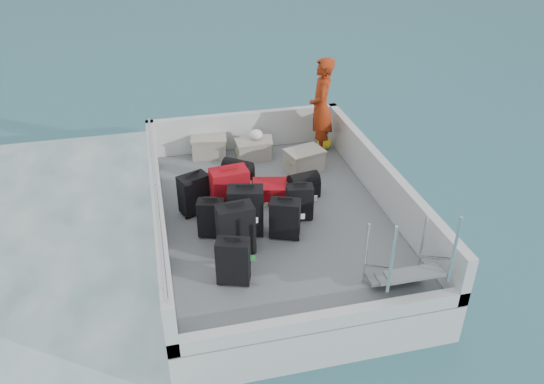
{
  "coord_description": "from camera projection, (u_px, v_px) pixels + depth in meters",
  "views": [
    {
      "loc": [
        -1.63,
        -6.62,
        5.1
      ],
      "look_at": [
        -0.04,
        0.04,
        1.0
      ],
      "focal_mm": 35.0,
      "sensor_mm": 36.0,
      "label": 1
    }
  ],
  "objects": [
    {
      "name": "suitcase_1",
      "position": [
        211.0,
        219.0,
        7.53
      ],
      "size": [
        0.43,
        0.31,
        0.57
      ],
      "primitive_type": "cube",
      "rotation": [
        0.0,
        0.0,
        -0.28
      ],
      "color": "black",
      "rests_on": "deck"
    },
    {
      "name": "suitcase_8",
      "position": [
        274.0,
        191.0,
        8.5
      ],
      "size": [
        0.75,
        0.57,
        0.26
      ],
      "primitive_type": "cube",
      "rotation": [
        0.0,
        0.0,
        1.36
      ],
      "color": "#A80C16",
      "rests_on": "deck"
    },
    {
      "name": "suitcase_7",
      "position": [
        299.0,
        202.0,
        7.92
      ],
      "size": [
        0.42,
        0.28,
        0.56
      ],
      "primitive_type": "cube",
      "rotation": [
        0.0,
        0.0,
        -0.14
      ],
      "color": "black",
      "rests_on": "deck"
    },
    {
      "name": "duffel_1",
      "position": [
        238.0,
        174.0,
        8.93
      ],
      "size": [
        0.57,
        0.54,
        0.32
      ],
      "primitive_type": null,
      "rotation": [
        0.0,
        0.0,
        -0.68
      ],
      "color": "black",
      "rests_on": "deck"
    },
    {
      "name": "suitcase_5",
      "position": [
        230.0,
        192.0,
        7.98
      ],
      "size": [
        0.58,
        0.39,
        0.76
      ],
      "primitive_type": "cube",
      "rotation": [
        0.0,
        0.0,
        0.1
      ],
      "color": "#A80C16",
      "rests_on": "deck"
    },
    {
      "name": "passenger",
      "position": [
        321.0,
        108.0,
        9.5
      ],
      "size": [
        0.61,
        0.76,
        1.81
      ],
      "primitive_type": "imported",
      "rotation": [
        0.0,
        0.0,
        -1.87
      ],
      "color": "red",
      "rests_on": "deck"
    },
    {
      "name": "duffel_2",
      "position": [
        303.0,
        187.0,
        8.54
      ],
      "size": [
        0.53,
        0.38,
        0.32
      ],
      "primitive_type": null,
      "rotation": [
        0.0,
        0.0,
        0.18
      ],
      "color": "black",
      "rests_on": "deck"
    },
    {
      "name": "crate_0",
      "position": [
        209.0,
        147.0,
        9.75
      ],
      "size": [
        0.66,
        0.51,
        0.37
      ],
      "primitive_type": "cube",
      "rotation": [
        0.0,
        0.0,
        -0.15
      ],
      "color": "#AEA597",
      "rests_on": "deck"
    },
    {
      "name": "crate_3",
      "position": [
        304.0,
        161.0,
        9.28
      ],
      "size": [
        0.69,
        0.56,
        0.36
      ],
      "primitive_type": "cube",
      "rotation": [
        0.0,
        0.0,
        0.26
      ],
      "color": "#AEA597",
      "rests_on": "deck"
    },
    {
      "name": "ground",
      "position": [
        275.0,
        247.0,
        8.47
      ],
      "size": [
        160.0,
        160.0,
        0.0
      ],
      "primitive_type": "plane",
      "color": "#1B5161",
      "rests_on": "ground"
    },
    {
      "name": "white_bag",
      "position": [
        256.0,
        136.0,
        9.6
      ],
      "size": [
        0.24,
        0.24,
        0.18
      ],
      "primitive_type": "ellipsoid",
      "color": "white",
      "rests_on": "crate_2"
    },
    {
      "name": "deck",
      "position": [
        275.0,
        215.0,
        8.15
      ],
      "size": [
        3.3,
        4.7,
        0.02
      ],
      "primitive_type": "cube",
      "color": "slate",
      "rests_on": "ferry_hull"
    },
    {
      "name": "duffel_0",
      "position": [
        214.0,
        188.0,
        8.52
      ],
      "size": [
        0.57,
        0.38,
        0.32
      ],
      "primitive_type": null,
      "rotation": [
        0.0,
        0.0,
        -0.17
      ],
      "color": "black",
      "rests_on": "deck"
    },
    {
      "name": "suitcase_0",
      "position": [
        233.0,
        262.0,
        6.63
      ],
      "size": [
        0.47,
        0.35,
        0.64
      ],
      "primitive_type": "cube",
      "rotation": [
        0.0,
        0.0,
        -0.31
      ],
      "color": "black",
      "rests_on": "deck"
    },
    {
      "name": "suitcase_6",
      "position": [
        285.0,
        219.0,
        7.5
      ],
      "size": [
        0.49,
        0.39,
        0.59
      ],
      "primitive_type": "cube",
      "rotation": [
        0.0,
        0.0,
        -0.38
      ],
      "color": "black",
      "rests_on": "deck"
    },
    {
      "name": "deck_fittings",
      "position": [
        303.0,
        202.0,
        7.76
      ],
      "size": [
        3.6,
        5.0,
        0.9
      ],
      "color": "silver",
      "rests_on": "deck"
    },
    {
      "name": "ferry_hull",
      "position": [
        275.0,
        231.0,
        8.31
      ],
      "size": [
        3.6,
        5.0,
        0.6
      ],
      "primitive_type": "cube",
      "color": "silver",
      "rests_on": "ground"
    },
    {
      "name": "yellow_bag",
      "position": [
        324.0,
        143.0,
        10.06
      ],
      "size": [
        0.28,
        0.26,
        0.22
      ],
      "primitive_type": "ellipsoid",
      "color": "gold",
      "rests_on": "deck"
    },
    {
      "name": "suitcase_2",
      "position": [
        194.0,
        194.0,
        8.05
      ],
      "size": [
        0.51,
        0.42,
        0.64
      ],
      "primitive_type": "cube",
      "rotation": [
        0.0,
        0.0,
        0.4
      ],
      "color": "black",
      "rests_on": "deck"
    },
    {
      "name": "suitcase_3",
      "position": [
        236.0,
        230.0,
        7.14
      ],
      "size": [
        0.51,
        0.32,
        0.75
      ],
      "primitive_type": "cube",
      "rotation": [
        0.0,
        0.0,
        0.07
      ],
      "color": "black",
      "rests_on": "deck"
    },
    {
      "name": "crate_1",
      "position": [
        252.0,
        150.0,
        9.68
      ],
      "size": [
        0.55,
        0.38,
        0.33
      ],
      "primitive_type": "cube",
      "rotation": [
        0.0,
        0.0,
        0.02
      ],
      "color": "#AEA597",
      "rests_on": "deck"
    },
    {
      "name": "crate_2",
      "position": [
        256.0,
        149.0,
        9.73
      ],
      "size": [
        0.61,
        0.47,
        0.33
      ],
      "primitive_type": "cube",
      "rotation": [
        0.0,
        0.0,
        -0.17
      ],
      "color": "#AEA597",
      "rests_on": "deck"
    },
    {
      "name": "suitcase_4",
      "position": [
        246.0,
        211.0,
        7.55
      ],
      "size": [
        0.56,
        0.4,
        0.74
      ],
      "primitive_type": "cube",
      "rotation": [
        0.0,
        0.0,
        -0.23
      ],
      "color": "black",
      "rests_on": "deck"
    }
  ]
}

